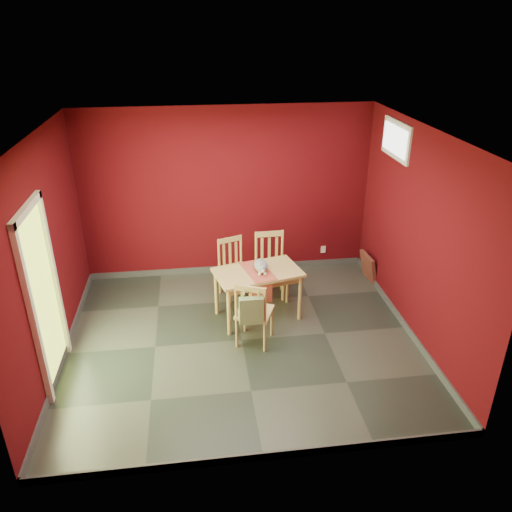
{
  "coord_description": "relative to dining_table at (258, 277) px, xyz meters",
  "views": [
    {
      "loc": [
        -0.54,
        -5.41,
        3.86
      ],
      "look_at": [
        0.25,
        0.45,
        1.0
      ],
      "focal_mm": 35.0,
      "sensor_mm": 36.0,
      "label": 1
    }
  ],
  "objects": [
    {
      "name": "ground",
      "position": [
        -0.29,
        -0.55,
        -0.63
      ],
      "size": [
        4.5,
        4.5,
        0.0
      ],
      "primitive_type": "plane",
      "color": "#2D342D",
      "rests_on": "ground"
    },
    {
      "name": "dining_table",
      "position": [
        0.0,
        0.0,
        0.0
      ],
      "size": [
        1.28,
        0.93,
        0.72
      ],
      "color": "tan",
      "rests_on": "ground"
    },
    {
      "name": "room_shell",
      "position": [
        -0.29,
        -0.55,
        -0.58
      ],
      "size": [
        4.5,
        4.5,
        4.5
      ],
      "color": "#4C070D",
      "rests_on": "ground"
    },
    {
      "name": "cat",
      "position": [
        0.05,
        0.03,
        0.19
      ],
      "size": [
        0.3,
        0.43,
        0.19
      ],
      "primitive_type": null,
      "rotation": [
        0.0,
        0.0,
        0.28
      ],
      "color": "slate",
      "rests_on": "table_runner"
    },
    {
      "name": "chair_far_right",
      "position": [
        0.28,
        0.56,
        -0.12
      ],
      "size": [
        0.48,
        0.48,
        1.0
      ],
      "color": "tan",
      "rests_on": "ground"
    },
    {
      "name": "table_runner",
      "position": [
        0.0,
        -0.11,
        0.04
      ],
      "size": [
        0.46,
        0.72,
        0.33
      ],
      "color": "#A44131",
      "rests_on": "dining_table"
    },
    {
      "name": "chair_far_left",
      "position": [
        -0.27,
        0.65,
        -0.17
      ],
      "size": [
        0.54,
        0.54,
        0.9
      ],
      "color": "tan",
      "rests_on": "ground"
    },
    {
      "name": "tote_bag",
      "position": [
        -0.19,
        -0.84,
        -0.0
      ],
      "size": [
        0.3,
        0.18,
        0.42
      ],
      "color": "#718A58",
      "rests_on": "chair_near"
    },
    {
      "name": "outlet_plate",
      "position": [
        1.31,
        1.44,
        -0.33
      ],
      "size": [
        0.08,
        0.02,
        0.12
      ],
      "primitive_type": "cube",
      "color": "silver",
      "rests_on": "room_shell"
    },
    {
      "name": "doorway",
      "position": [
        -2.52,
        -0.95,
        0.5
      ],
      "size": [
        0.06,
        1.01,
        2.13
      ],
      "color": "#B7D838",
      "rests_on": "ground"
    },
    {
      "name": "picture_frame",
      "position": [
        1.9,
        0.83,
        -0.4
      ],
      "size": [
        0.19,
        0.46,
        0.45
      ],
      "color": "brown",
      "rests_on": "ground"
    },
    {
      "name": "chair_near",
      "position": [
        -0.14,
        -0.63,
        -0.16
      ],
      "size": [
        0.56,
        0.56,
        0.92
      ],
      "color": "tan",
      "rests_on": "ground"
    },
    {
      "name": "window",
      "position": [
        1.94,
        0.45,
        1.72
      ],
      "size": [
        0.05,
        0.9,
        0.5
      ],
      "color": "white",
      "rests_on": "room_shell"
    }
  ]
}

